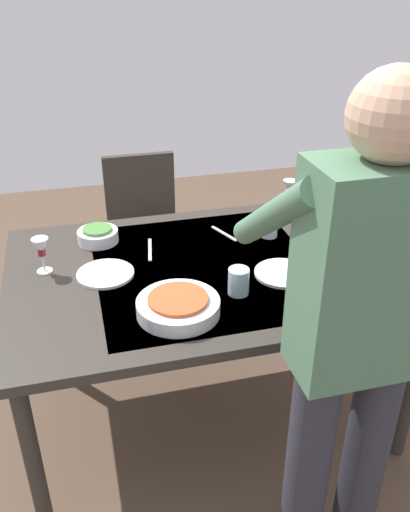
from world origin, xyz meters
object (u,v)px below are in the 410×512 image
at_px(water_cup_near_left, 239,281).
at_px(water_cup_far_left, 269,227).
at_px(wine_bottle, 304,283).
at_px(side_bowl_salad, 98,235).
at_px(dinner_plate_far, 283,273).
at_px(wine_glass_left, 289,189).
at_px(serving_bowl_pasta, 178,306).
at_px(water_cup_near_right, 347,290).
at_px(person_server, 354,337).
at_px(dinner_plate_near, 105,274).
at_px(dining_table, 205,280).
at_px(chair_near, 144,225).
at_px(wine_glass_right, 41,249).

distance_m(water_cup_near_left, water_cup_far_left, 0.51).
height_order(wine_bottle, side_bowl_salad, wine_bottle).
distance_m(water_cup_far_left, dinner_plate_far, 0.34).
distance_m(wine_glass_left, serving_bowl_pasta, 1.06).
relative_size(wine_glass_left, side_bowl_salad, 0.84).
relative_size(water_cup_near_right, water_cup_far_left, 1.08).
bearing_deg(side_bowl_salad, person_server, 118.53).
xyz_separation_m(side_bowl_salad, dinner_plate_near, (-0.00, 0.30, -0.03)).
relative_size(dining_table, wine_glass_left, 10.65).
bearing_deg(person_server, chair_near, -79.04).
bearing_deg(dining_table, dinner_plate_far, 154.19).
relative_size(wine_glass_right, dinner_plate_far, 0.66).
relative_size(chair_near, person_server, 0.54).
bearing_deg(wine_glass_left, water_cup_far_left, 52.92).
xyz_separation_m(person_server, serving_bowl_pasta, (0.39, -0.51, -0.17)).
relative_size(wine_glass_left, serving_bowl_pasta, 0.50).
bearing_deg(wine_glass_right, wine_bottle, 150.78).
bearing_deg(dinner_plate_far, water_cup_far_left, -100.90).
xyz_separation_m(wine_bottle, water_cup_far_left, (-0.09, -0.58, -0.06)).
bearing_deg(dining_table, side_bowl_salad, -39.50).
distance_m(wine_glass_left, side_bowl_salad, 0.97).
bearing_deg(person_server, wine_glass_right, -47.48).
relative_size(water_cup_far_left, side_bowl_salad, 0.53).
relative_size(water_cup_far_left, dinner_plate_far, 0.41).
distance_m(wine_glass_left, water_cup_near_right, 0.85).
distance_m(water_cup_near_right, serving_bowl_pasta, 0.62).
relative_size(dining_table, dinner_plate_near, 6.99).
xyz_separation_m(wine_glass_right, water_cup_near_left, (-0.71, 0.35, -0.05)).
bearing_deg(serving_bowl_pasta, water_cup_near_right, 172.61).
height_order(wine_glass_left, water_cup_far_left, wine_glass_left).
height_order(wine_glass_right, side_bowl_salad, wine_glass_right).
xyz_separation_m(person_server, wine_glass_left, (-0.34, -1.28, -0.10)).
height_order(chair_near, side_bowl_salad, chair_near).
relative_size(person_server, side_bowl_salad, 9.38).
relative_size(water_cup_near_left, water_cup_far_left, 1.10).
xyz_separation_m(chair_near, person_server, (-0.34, 1.74, 0.43)).
distance_m(serving_bowl_pasta, dinner_plate_far, 0.49).
height_order(wine_bottle, water_cup_near_right, wine_bottle).
height_order(person_server, water_cup_near_left, person_server).
bearing_deg(dining_table, serving_bowl_pasta, 59.59).
bearing_deg(serving_bowl_pasta, person_server, 127.44).
bearing_deg(dinner_plate_near, chair_near, -107.50).
distance_m(water_cup_near_right, water_cup_far_left, 0.58).
height_order(water_cup_far_left, side_bowl_salad, water_cup_far_left).
bearing_deg(dining_table, chair_near, -82.59).
height_order(wine_bottle, dinner_plate_far, wine_bottle).
bearing_deg(side_bowl_salad, wine_glass_right, 42.46).
distance_m(wine_bottle, water_cup_far_left, 0.59).
height_order(water_cup_near_right, dinner_plate_near, water_cup_near_right).
bearing_deg(wine_bottle, chair_near, -73.66).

